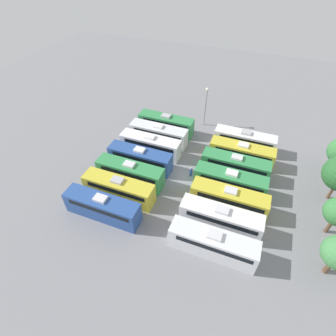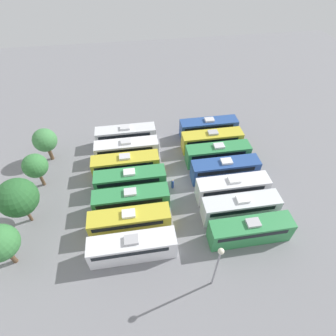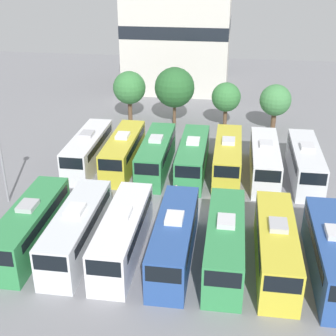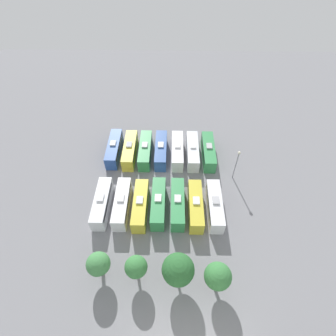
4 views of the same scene
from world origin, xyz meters
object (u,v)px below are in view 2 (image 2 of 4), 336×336
bus_4 (217,154)px  bus_10 (130,180)px  bus_5 (212,140)px  worker_person (173,184)px  bus_8 (130,221)px  bus_9 (131,200)px  tree_2 (35,166)px  bus_6 (208,127)px  bus_3 (225,169)px  bus_0 (250,230)px  tree_0 (0,243)px  light_pole (218,262)px  bus_12 (127,149)px  bus_2 (232,187)px  bus_13 (126,135)px  bus_7 (132,247)px  bus_1 (240,207)px  bus_11 (126,164)px  tree_1 (18,198)px  tree_3 (45,140)px

bus_4 → bus_10: 14.40m
bus_5 → worker_person: size_ratio=6.22×
bus_8 → bus_9: (3.35, -0.37, 0.00)m
tree_2 → bus_6: bearing=-73.9°
bus_3 → bus_8: size_ratio=1.00×
bus_0 → bus_6: same height
bus_5 → tree_0: size_ratio=1.60×
light_pole → bus_12: bearing=20.3°
bus_8 → tree_0: 14.01m
bus_12 → worker_person: bus_12 is taller
light_pole → bus_3: bearing=-21.7°
bus_2 → bus_13: 19.98m
bus_4 → bus_7: size_ratio=1.00×
bus_1 → tree_2: (9.65, 26.72, 2.17)m
bus_4 → bus_11: 14.48m
bus_8 → tree_2: bearing=52.2°
bus_10 → tree_1: size_ratio=1.42×
bus_0 → bus_8: 14.74m
light_pole → tree_3: size_ratio=1.32×
worker_person → bus_0: bearing=-140.8°
bus_3 → bus_5: 6.90m
bus_11 → bus_13: (7.20, -0.34, 0.00)m
bus_11 → worker_person: bearing=-122.5°
bus_10 → worker_person: 6.15m
worker_person → tree_2: tree_2 is taller
bus_1 → bus_13: same height
bus_1 → bus_0: bearing=179.4°
tree_1 → bus_7: bearing=-118.1°
bus_3 → bus_12: same height
bus_12 → tree_2: size_ratio=1.78×
bus_5 → bus_12: (-0.16, 14.15, 0.00)m
bus_7 → bus_13: bearing=-0.4°
tree_2 → bus_13: bearing=-58.2°
bus_8 → bus_12: same height
bus_8 → bus_10: bearing=-3.6°
bus_5 → bus_8: (-13.88, 14.40, 0.00)m
tree_0 → bus_1: bearing=-85.4°
bus_5 → bus_9: 17.54m
bus_7 → bus_9: same height
bus_2 → bus_7: (-6.88, 14.27, 0.00)m
worker_person → bus_13: bearing=28.6°
bus_13 → tree_3: tree_3 is taller
bus_1 → tree_2: 28.49m
bus_10 → bus_13: (10.52, 0.17, 0.00)m
bus_8 → tree_1: tree_1 is taller
bus_12 → tree_3: 12.56m
bus_5 → tree_2: tree_2 is taller
bus_7 → bus_0: bearing=-89.9°
bus_10 → light_pole: 17.52m
bus_4 → bus_5: bearing=-0.0°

